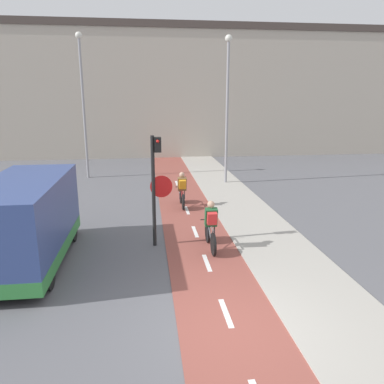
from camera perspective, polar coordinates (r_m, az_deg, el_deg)
The scene contains 10 objects.
ground_plane at distance 7.96m, azimuth 5.98°, elevation -19.88°, with size 120.00×120.00×0.00m, color #5B5B60.
bike_lane at distance 7.96m, azimuth 5.97°, elevation -19.79°, with size 2.14×60.00×0.02m.
sidewalk_strip at distance 8.69m, azimuth 21.46°, elevation -17.51°, with size 2.40×60.00×0.05m.
building_row_background at distance 30.90m, azimuth -4.27°, elevation 14.95°, with size 60.00×5.20×9.76m.
traffic_light_pole at distance 11.18m, azimuth -5.51°, elevation 1.93°, with size 0.67×0.25×3.39m.
street_lamp_far at distance 21.89m, azimuth -16.33°, elevation 14.27°, with size 0.36×0.36×7.82m.
street_lamp_sidewalk at distance 19.70m, azimuth 5.41°, elevation 14.27°, with size 0.36×0.36×7.45m.
cyclist_near at distance 11.21m, azimuth 2.89°, elevation -5.30°, with size 0.46×1.70×1.51m.
cyclist_far at distance 15.55m, azimuth -1.53°, elevation 0.25°, with size 0.46×1.67×1.48m.
van at distance 11.07m, azimuth -23.96°, elevation -4.40°, with size 1.95×4.85×2.35m.
Camera 1 is at (-1.58, -6.41, 4.45)m, focal length 35.00 mm.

